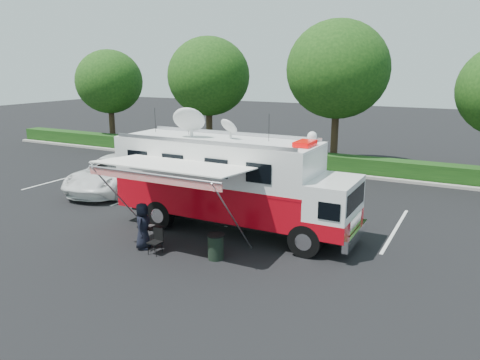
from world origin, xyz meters
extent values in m
plane|color=black|center=(0.00, 0.00, 0.00)|extent=(120.00, 120.00, 0.00)
cube|color=#9E998E|center=(4.00, 11.00, 0.07)|extent=(60.00, 0.35, 0.15)
cube|color=black|center=(4.00, 11.90, 0.50)|extent=(60.00, 1.20, 1.00)
cylinder|color=black|center=(-18.00, 13.00, 2.00)|extent=(0.44, 0.44, 4.00)
ellipsoid|color=#14380F|center=(-18.00, 13.00, 4.96)|extent=(5.12, 5.12, 4.86)
cylinder|color=black|center=(-9.00, 13.00, 2.20)|extent=(0.44, 0.44, 4.40)
ellipsoid|color=#14380F|center=(-9.00, 13.00, 5.46)|extent=(5.63, 5.63, 5.35)
cylinder|color=black|center=(0.00, 13.00, 2.40)|extent=(0.44, 0.44, 4.80)
ellipsoid|color=#14380F|center=(0.00, 13.00, 5.95)|extent=(6.14, 6.14, 5.84)
cube|color=silver|center=(-12.50, 3.00, 0.00)|extent=(0.12, 5.50, 0.01)
cube|color=silver|center=(-6.50, 3.00, 0.00)|extent=(0.12, 5.50, 0.01)
cube|color=silver|center=(-0.50, 3.00, 0.00)|extent=(0.12, 5.50, 0.01)
cube|color=silver|center=(5.50, 3.00, 0.00)|extent=(0.12, 5.50, 0.01)
cube|color=black|center=(0.00, 0.00, 0.56)|extent=(8.80, 1.43, 0.31)
cylinder|color=black|center=(3.28, -1.13, 0.56)|extent=(1.13, 0.33, 1.13)
cylinder|color=black|center=(3.28, 1.13, 0.56)|extent=(1.13, 0.33, 1.13)
cylinder|color=black|center=(-2.66, -1.13, 0.56)|extent=(1.13, 0.33, 1.13)
cylinder|color=black|center=(-2.66, 1.13, 0.56)|extent=(1.13, 0.33, 1.13)
cube|color=silver|center=(4.66, 0.00, 0.61)|extent=(0.20, 2.56, 0.41)
cube|color=silver|center=(3.89, 0.00, 1.59)|extent=(1.43, 2.56, 1.74)
cube|color=#AB0611|center=(3.89, 0.00, 0.97)|extent=(1.45, 2.58, 0.56)
cube|color=black|center=(4.55, 0.00, 1.89)|extent=(0.12, 2.26, 0.72)
cube|color=#AB0611|center=(-0.72, 0.00, 1.33)|extent=(7.78, 2.56, 1.23)
cube|color=#AB0611|center=(-0.72, 0.00, 1.94)|extent=(7.80, 2.58, 0.10)
cube|color=silver|center=(-0.72, 0.00, 2.71)|extent=(7.78, 2.56, 1.43)
cube|color=silver|center=(-0.72, 0.00, 3.47)|extent=(7.78, 2.56, 0.08)
cube|color=#CC0505|center=(2.76, 0.00, 3.61)|extent=(0.56, 0.97, 0.16)
sphere|color=silver|center=(2.66, 1.02, 3.72)|extent=(0.35, 0.35, 0.35)
ellipsoid|color=silver|center=(-1.84, -0.15, 4.20)|extent=(1.23, 1.23, 0.37)
ellipsoid|color=silver|center=(-0.31, 0.20, 3.99)|extent=(0.72, 0.72, 0.20)
cylinder|color=black|center=(-3.89, 0.41, 3.99)|extent=(0.02, 0.02, 1.02)
cylinder|color=black|center=(-2.25, 0.41, 3.99)|extent=(0.02, 0.02, 1.02)
cylinder|color=black|center=(1.23, 0.41, 3.99)|extent=(0.02, 0.02, 1.02)
cube|color=white|center=(-0.92, -2.51, 2.97)|extent=(5.12, 2.45, 0.21)
cube|color=red|center=(-0.92, -3.72, 2.78)|extent=(5.12, 0.04, 0.29)
cylinder|color=#B2B2B7|center=(-0.92, -3.74, 2.91)|extent=(5.12, 0.07, 0.07)
cylinder|color=#B2B2B7|center=(-3.23, -2.58, 1.46)|extent=(0.05, 2.64, 2.95)
cylinder|color=#B2B2B7|center=(1.39, -2.58, 1.46)|extent=(0.05, 2.64, 2.95)
imported|color=white|center=(-8.27, 2.57, 0.00)|extent=(3.97, 6.62, 1.72)
imported|color=black|center=(-1.94, -3.03, 0.00)|extent=(0.74, 0.92, 1.63)
cube|color=black|center=(-1.93, -2.61, 0.65)|extent=(0.83, 0.62, 0.04)
cylinder|color=black|center=(-2.25, -2.82, 0.33)|extent=(0.02, 0.02, 0.65)
cylinder|color=black|center=(-2.25, -2.40, 0.33)|extent=(0.02, 0.02, 0.65)
cylinder|color=black|center=(-1.60, -2.82, 0.33)|extent=(0.02, 0.02, 0.65)
cylinder|color=black|center=(-1.60, -2.40, 0.33)|extent=(0.02, 0.02, 0.65)
cube|color=silver|center=(-1.98, -2.56, 0.67)|extent=(0.21, 0.28, 0.01)
cube|color=black|center=(-1.26, -3.25, 0.41)|extent=(0.43, 0.43, 0.04)
cube|color=black|center=(-1.26, -3.05, 0.64)|extent=(0.42, 0.06, 0.46)
cylinder|color=black|center=(-1.43, -3.42, 0.21)|extent=(0.02, 0.02, 0.41)
cylinder|color=black|center=(-1.43, -3.09, 0.21)|extent=(0.02, 0.02, 0.41)
cylinder|color=black|center=(-1.10, -3.42, 0.21)|extent=(0.02, 0.02, 0.41)
cylinder|color=black|center=(-1.10, -3.09, 0.21)|extent=(0.02, 0.02, 0.41)
cylinder|color=black|center=(0.76, -2.65, 0.40)|extent=(0.52, 0.52, 0.81)
cylinder|color=black|center=(0.76, -2.65, 0.83)|extent=(0.57, 0.57, 0.04)
camera|label=1|loc=(8.13, -14.97, 6.20)|focal=35.00mm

